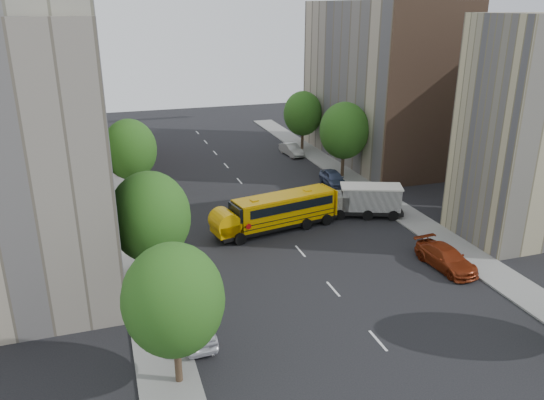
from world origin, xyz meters
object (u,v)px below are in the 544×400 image
parked_car_4 (333,178)px  parked_car_5 (291,149)px  street_tree_0 (173,300)px  parked_car_1 (152,199)px  safari_truck (366,200)px  parked_car_0 (194,325)px  street_tree_2 (130,150)px  street_tree_5 (303,114)px  school_bus (275,211)px  street_tree_1 (150,217)px  parked_car_3 (446,258)px  street_tree_4 (344,131)px

parked_car_4 → parked_car_5: (0.00, 12.47, -0.06)m
street_tree_0 → parked_car_1: (1.40, 25.04, -3.86)m
safari_truck → parked_car_0: size_ratio=1.46×
parked_car_0 → parked_car_4: (18.40, 21.98, -0.02)m
parked_car_0 → parked_car_5: 39.06m
street_tree_0 → street_tree_2: street_tree_2 is taller
parked_car_5 → parked_car_4: bearing=-95.9°
street_tree_2 → street_tree_5: 25.06m
parked_car_1 → parked_car_4: parked_car_4 is taller
street_tree_2 → school_bus: street_tree_2 is taller
street_tree_1 → street_tree_2: street_tree_1 is taller
street_tree_5 → safari_truck: street_tree_5 is taller
street_tree_2 → parked_car_0: bearing=-86.7°
parked_car_1 → parked_car_0: bearing=95.5°
school_bus → parked_car_4: school_bus is taller
street_tree_5 → parked_car_1: size_ratio=1.58×
parked_car_0 → street_tree_2: bearing=-89.0°
parked_car_0 → parked_car_3: bearing=-173.6°
safari_truck → school_bus: bearing=-156.0°
parked_car_3 → parked_car_4: parked_car_4 is taller
parked_car_4 → parked_car_1: bearing=-174.2°
street_tree_5 → parked_car_0: (-20.60, -36.47, -3.90)m
street_tree_1 → street_tree_5: street_tree_1 is taller
street_tree_4 → safari_truck: (-3.01, -11.02, -3.59)m
street_tree_5 → parked_car_5: bearing=-137.6°
street_tree_1 → parked_car_1: 15.67m
street_tree_5 → parked_car_3: (-2.20, -33.67, -3.94)m
street_tree_5 → parked_car_5: street_tree_5 is taller
street_tree_4 → parked_car_0: size_ratio=1.71×
street_tree_1 → school_bus: size_ratio=0.73×
street_tree_5 → school_bus: bearing=-116.1°
parked_car_5 → street_tree_1: bearing=-131.1°
parked_car_1 → street_tree_4: bearing=-166.4°
street_tree_1 → parked_car_3: 20.57m
school_bus → parked_car_5: size_ratio=2.47×
street_tree_1 → parked_car_0: 7.81m
street_tree_5 → parked_car_1: 25.76m
street_tree_2 → street_tree_5: bearing=28.6°
school_bus → parked_car_3: bearing=-58.5°
street_tree_2 → parked_car_1: street_tree_2 is taller
street_tree_5 → parked_car_5: size_ratio=1.71×
parked_car_1 → parked_car_5: 22.50m
parked_car_3 → parked_car_4: 19.19m
street_tree_1 → safari_truck: size_ratio=1.14×
school_bus → parked_car_1: 12.50m
street_tree_5 → street_tree_1: bearing=-126.3°
street_tree_2 → street_tree_5: (22.00, 12.00, -0.12)m
street_tree_0 → parked_car_1: 25.37m
street_tree_5 → street_tree_4: bearing=-90.0°
street_tree_0 → street_tree_4: (22.00, 28.00, 0.43)m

